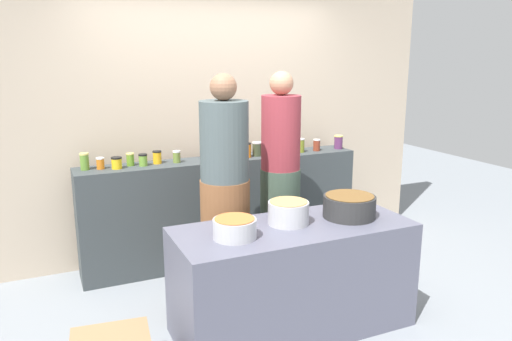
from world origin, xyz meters
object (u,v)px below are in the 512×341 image
(preserve_jar_1, at_px, (100,163))
(preserve_jar_9, at_px, (247,150))
(preserve_jar_6, at_px, (177,157))
(preserve_jar_13, at_px, (300,145))
(preserve_jar_4, at_px, (143,160))
(cook_with_tongs, at_px, (225,202))
(cook_in_cap, at_px, (280,189))
(preserve_jar_5, at_px, (157,157))
(preserve_jar_15, at_px, (338,142))
(preserve_jar_7, at_px, (215,152))
(preserve_jar_14, at_px, (317,145))
(cooking_pot_left, at_px, (235,228))
(preserve_jar_8, at_px, (229,153))
(preserve_jar_0, at_px, (85,161))
(cooking_pot_right, at_px, (349,206))
(cooking_pot_center, at_px, (288,213))
(preserve_jar_3, at_px, (130,159))
(preserve_jar_2, at_px, (117,163))
(preserve_jar_10, at_px, (257,149))
(preserve_jar_12, at_px, (282,146))
(preserve_jar_11, at_px, (276,148))

(preserve_jar_1, distance_m, preserve_jar_9, 1.34)
(preserve_jar_6, xyz_separation_m, preserve_jar_13, (1.26, -0.03, 0.01))
(preserve_jar_4, xyz_separation_m, cook_with_tongs, (0.48, -0.76, -0.23))
(preserve_jar_6, relative_size, cook_in_cap, 0.06)
(preserve_jar_5, xyz_separation_m, preserve_jar_13, (1.43, -0.06, 0.01))
(cook_in_cap, bearing_deg, preserve_jar_15, 31.99)
(preserve_jar_1, relative_size, preserve_jar_7, 0.81)
(preserve_jar_14, xyz_separation_m, cook_in_cap, (-0.72, -0.61, -0.23))
(preserve_jar_5, height_order, cooking_pot_left, preserve_jar_5)
(preserve_jar_7, bearing_deg, cook_with_tongs, -104.21)
(preserve_jar_7, bearing_deg, preserve_jar_5, -178.91)
(preserve_jar_8, bearing_deg, preserve_jar_14, -0.22)
(preserve_jar_4, distance_m, preserve_jar_5, 0.14)
(preserve_jar_0, bearing_deg, cooking_pot_right, -40.04)
(preserve_jar_9, relative_size, cooking_pot_center, 0.48)
(preserve_jar_3, bearing_deg, cooking_pot_center, -58.65)
(cooking_pot_center, height_order, cooking_pot_right, cooking_pot_right)
(preserve_jar_7, height_order, preserve_jar_9, preserve_jar_9)
(preserve_jar_0, distance_m, preserve_jar_15, 2.51)
(cooking_pot_right, height_order, cook_with_tongs, cook_with_tongs)
(preserve_jar_6, distance_m, cooking_pot_left, 1.46)
(preserve_jar_2, bearing_deg, preserve_jar_10, 0.56)
(preserve_jar_5, bearing_deg, cooking_pot_left, -84.03)
(preserve_jar_12, relative_size, preserve_jar_14, 1.12)
(preserve_jar_4, relative_size, cook_with_tongs, 0.06)
(preserve_jar_4, distance_m, cooking_pot_right, 1.86)
(preserve_jar_3, relative_size, preserve_jar_8, 1.03)
(preserve_jar_8, distance_m, preserve_jar_15, 1.22)
(preserve_jar_2, relative_size, preserve_jar_13, 0.74)
(preserve_jar_4, bearing_deg, preserve_jar_10, -0.42)
(preserve_jar_1, xyz_separation_m, preserve_jar_3, (0.26, 0.03, 0.01))
(preserve_jar_0, bearing_deg, preserve_jar_10, -2.01)
(preserve_jar_4, bearing_deg, preserve_jar_12, 1.05)
(preserve_jar_3, xyz_separation_m, preserve_jar_6, (0.41, -0.04, -0.00))
(preserve_jar_12, bearing_deg, preserve_jar_13, -12.87)
(preserve_jar_2, xyz_separation_m, preserve_jar_7, (0.91, 0.07, 0.01))
(preserve_jar_13, bearing_deg, preserve_jar_15, 0.50)
(preserve_jar_8, bearing_deg, preserve_jar_2, -179.59)
(preserve_jar_2, bearing_deg, preserve_jar_9, -0.75)
(preserve_jar_4, xyz_separation_m, cooking_pot_left, (0.29, -1.44, -0.21))
(preserve_jar_0, xyz_separation_m, cook_in_cap, (1.52, -0.68, -0.24))
(preserve_jar_1, height_order, preserve_jar_6, preserve_jar_6)
(preserve_jar_0, height_order, preserve_jar_11, preserve_jar_0)
(preserve_jar_15, bearing_deg, preserve_jar_10, 179.77)
(preserve_jar_9, bearing_deg, preserve_jar_6, 175.85)
(preserve_jar_7, xyz_separation_m, preserve_jar_13, (0.89, -0.07, 0.01))
(preserve_jar_7, relative_size, preserve_jar_15, 0.89)
(preserve_jar_8, xyz_separation_m, cook_in_cap, (0.23, -0.62, -0.22))
(preserve_jar_10, height_order, preserve_jar_13, preserve_jar_13)
(preserve_jar_4, relative_size, preserve_jar_11, 0.75)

